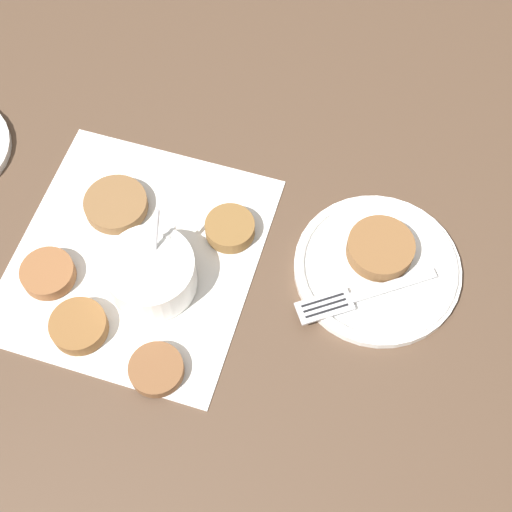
{
  "coord_description": "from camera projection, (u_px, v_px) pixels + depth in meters",
  "views": [
    {
      "loc": [
        -0.32,
        -0.29,
        0.79
      ],
      "look_at": [
        0.04,
        -0.11,
        0.02
      ],
      "focal_mm": 50.0,
      "sensor_mm": 36.0,
      "label": 1
    }
  ],
  "objects": [
    {
      "name": "fritter_0",
      "position": [
        116.0,
        204.0,
        0.91
      ],
      "size": [
        0.08,
        0.08,
        0.02
      ],
      "color": "brown",
      "rests_on": "napkin"
    },
    {
      "name": "fork",
      "position": [
        352.0,
        298.0,
        0.84
      ],
      "size": [
        0.14,
        0.14,
        0.0
      ],
      "color": "silver",
      "rests_on": "serving_plate"
    },
    {
      "name": "fritter_2",
      "position": [
        48.0,
        274.0,
        0.86
      ],
      "size": [
        0.07,
        0.07,
        0.02
      ],
      "color": "brown",
      "rests_on": "napkin"
    },
    {
      "name": "fritter_on_plate",
      "position": [
        380.0,
        248.0,
        0.86
      ],
      "size": [
        0.08,
        0.08,
        0.02
      ],
      "color": "brown",
      "rests_on": "serving_plate"
    },
    {
      "name": "napkin",
      "position": [
        137.0,
        256.0,
        0.88
      ],
      "size": [
        0.37,
        0.34,
        0.0
      ],
      "color": "silver",
      "rests_on": "ground_plane"
    },
    {
      "name": "fritter_3",
      "position": [
        230.0,
        228.0,
        0.89
      ],
      "size": [
        0.06,
        0.06,
        0.02
      ],
      "color": "brown",
      "rests_on": "napkin"
    },
    {
      "name": "ground_plane",
      "position": [
        165.0,
        251.0,
        0.89
      ],
      "size": [
        4.0,
        4.0,
        0.0
      ],
      "primitive_type": "plane",
      "color": "#4C3828"
    },
    {
      "name": "fritter_1",
      "position": [
        156.0,
        369.0,
        0.81
      ],
      "size": [
        0.06,
        0.06,
        0.01
      ],
      "color": "brown",
      "rests_on": "napkin"
    },
    {
      "name": "fritter_4",
      "position": [
        79.0,
        326.0,
        0.83
      ],
      "size": [
        0.07,
        0.07,
        0.02
      ],
      "color": "brown",
      "rests_on": "napkin"
    },
    {
      "name": "sauce_bowl",
      "position": [
        152.0,
        274.0,
        0.85
      ],
      "size": [
        0.12,
        0.11,
        0.1
      ],
      "color": "white",
      "rests_on": "napkin"
    },
    {
      "name": "serving_plate",
      "position": [
        377.0,
        267.0,
        0.87
      ],
      "size": [
        0.2,
        0.2,
        0.02
      ],
      "color": "white",
      "rests_on": "ground_plane"
    }
  ]
}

